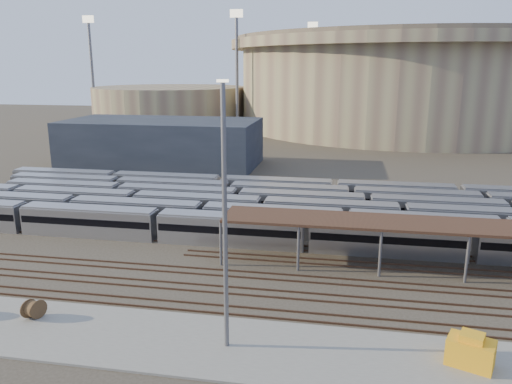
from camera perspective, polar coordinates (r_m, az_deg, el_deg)
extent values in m
plane|color=#383026|center=(53.81, 4.05, -9.41)|extent=(420.00, 420.00, 0.00)
cube|color=gray|center=(41.50, -5.58, -16.98)|extent=(50.00, 9.00, 0.20)
cube|color=#A8A8AC|center=(60.51, 5.78, -4.89)|extent=(112.00, 2.90, 3.60)
cube|color=#A8A8AC|center=(64.35, 10.18, -3.87)|extent=(112.00, 2.90, 3.60)
cube|color=#A8A8AC|center=(69.25, 0.70, -2.33)|extent=(112.00, 2.90, 3.60)
cube|color=#A8A8AC|center=(72.47, 12.59, -1.93)|extent=(112.00, 2.90, 3.60)
cube|color=#A8A8AC|center=(76.44, 10.81, -0.99)|extent=(112.00, 2.90, 3.60)
cube|color=#A8A8AC|center=(80.51, 8.95, -0.14)|extent=(112.00, 2.90, 3.60)
cylinder|color=slate|center=(55.40, -4.05, -5.92)|extent=(0.30, 0.30, 5.00)
cylinder|color=slate|center=(60.35, -2.78, -4.18)|extent=(0.30, 0.30, 5.00)
cylinder|color=slate|center=(54.02, 4.85, -6.47)|extent=(0.30, 0.30, 5.00)
cylinder|color=slate|center=(59.08, 5.37, -4.64)|extent=(0.30, 0.30, 5.00)
cylinder|color=slate|center=(53.98, 14.01, -6.88)|extent=(0.30, 0.30, 5.00)
cylinder|color=slate|center=(59.04, 13.71, -5.01)|extent=(0.30, 0.30, 5.00)
cylinder|color=slate|center=(55.28, 22.97, -7.11)|extent=(0.30, 0.30, 5.00)
cylinder|color=slate|center=(60.24, 21.90, -5.27)|extent=(0.30, 0.30, 5.00)
cube|color=#321E14|center=(58.03, 26.80, -3.77)|extent=(60.00, 6.00, 0.30)
cube|color=#4C3323|center=(52.19, 3.83, -10.08)|extent=(170.00, 0.12, 0.18)
cube|color=#4C3323|center=(53.55, 4.02, -9.43)|extent=(170.00, 0.12, 0.18)
cube|color=#4C3323|center=(48.59, 3.27, -12.00)|extent=(170.00, 0.12, 0.18)
cube|color=#4C3323|center=(49.93, 3.49, -11.25)|extent=(170.00, 0.12, 0.18)
cube|color=#4C3323|center=(45.07, 2.62, -14.23)|extent=(170.00, 0.12, 0.18)
cube|color=#4C3323|center=(46.38, 2.88, -13.35)|extent=(170.00, 0.12, 0.18)
cylinder|color=gray|center=(190.23, 16.65, 11.39)|extent=(116.00, 116.00, 28.00)
cylinder|color=gray|center=(190.24, 16.99, 16.05)|extent=(124.00, 124.00, 3.00)
cylinder|color=brown|center=(190.35, 17.05, 16.73)|extent=(120.00, 120.00, 1.50)
cylinder|color=gray|center=(191.07, -9.78, 9.68)|extent=(56.00, 56.00, 14.00)
cube|color=#1E232D|center=(112.73, -10.70, 5.56)|extent=(42.00, 20.00, 10.00)
cylinder|color=slate|center=(162.91, -2.18, 12.99)|extent=(1.00, 1.00, 36.00)
cube|color=#FFF2CC|center=(163.62, -2.25, 19.73)|extent=(4.00, 0.60, 2.40)
cylinder|color=slate|center=(191.59, -18.18, 12.50)|extent=(1.00, 1.00, 36.00)
cube|color=#FFF2CC|center=(192.20, -18.65, 18.21)|extent=(4.00, 0.60, 2.40)
cylinder|color=slate|center=(209.61, 6.35, 13.19)|extent=(1.00, 1.00, 36.00)
cube|color=#FFF2CC|center=(210.16, 6.50, 18.43)|extent=(4.00, 0.60, 2.40)
cylinder|color=brown|center=(48.52, -24.06, -12.10)|extent=(1.50, 1.91, 1.69)
cylinder|color=slate|center=(36.89, -3.57, -3.52)|extent=(0.36, 0.36, 20.25)
cube|color=#FFF2CC|center=(35.15, -3.83, 12.57)|extent=(0.81, 0.34, 0.20)
cube|color=orange|center=(41.37, 23.30, -16.49)|extent=(3.76, 3.09, 2.03)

